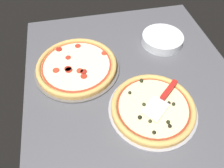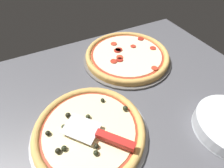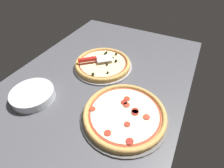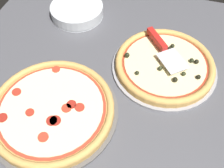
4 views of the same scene
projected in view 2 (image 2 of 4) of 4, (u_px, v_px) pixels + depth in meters
The scene contains 6 objects.
ground_plane at pixel (104, 120), 63.45cm from camera, with size 138.42×101.67×3.60cm, color #4C4C51.
pizza_pan_front at pixel (90, 133), 57.23cm from camera, with size 38.06×38.06×1.00cm, color #939399.
pizza_front at pixel (89, 130), 55.82cm from camera, with size 35.78×35.78×4.02cm.
pizza_pan_back at pixel (127, 58), 85.05cm from camera, with size 42.22×42.22×1.00cm, color #565451.
pizza_back at pixel (127, 55), 83.63cm from camera, with size 39.69×39.69×3.00cm.
serving_spatula at pixel (105, 136), 50.67cm from camera, with size 18.24×20.07×2.00cm.
Camera 2 is at (-13.19, -32.39, 52.78)cm, focal length 28.00 mm.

